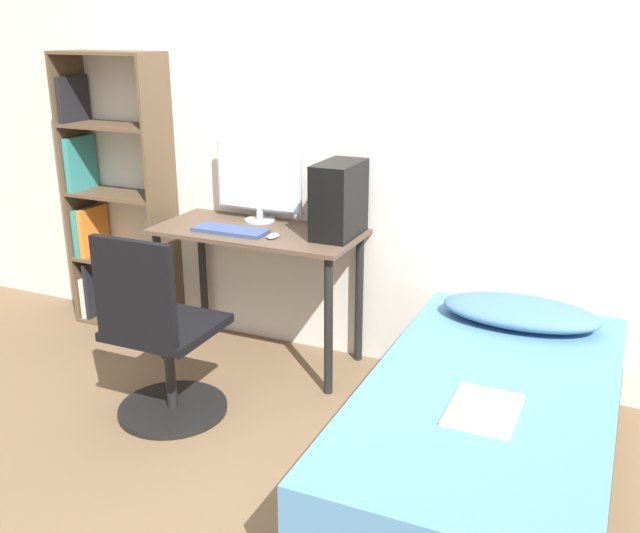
# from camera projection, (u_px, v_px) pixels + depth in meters

# --- Properties ---
(ground_plane) EXTENTS (14.00, 14.00, 0.00)m
(ground_plane) POSITION_uv_depth(u_px,v_px,m) (247.00, 492.00, 2.81)
(ground_plane) COLOR brown
(wall_back) EXTENTS (8.00, 0.05, 2.50)m
(wall_back) POSITION_uv_depth(u_px,v_px,m) (373.00, 129.00, 3.58)
(wall_back) COLOR silver
(wall_back) RESTS_ON ground_plane
(desk) EXTENTS (1.09, 0.51, 0.74)m
(desk) POSITION_uv_depth(u_px,v_px,m) (258.00, 253.00, 3.75)
(desk) COLOR brown
(desk) RESTS_ON ground_plane
(bookshelf) EXTENTS (0.63, 0.28, 1.61)m
(bookshelf) POSITION_uv_depth(u_px,v_px,m) (110.00, 202.00, 4.21)
(bookshelf) COLOR brown
(bookshelf) RESTS_ON ground_plane
(office_chair) EXTENTS (0.51, 0.51, 0.91)m
(office_chair) POSITION_uv_depth(u_px,v_px,m) (161.00, 349.00, 3.24)
(office_chair) COLOR black
(office_chair) RESTS_ON ground_plane
(bed) EXTENTS (0.93, 1.82, 0.45)m
(bed) POSITION_uv_depth(u_px,v_px,m) (486.00, 437.00, 2.78)
(bed) COLOR #4C3D2D
(bed) RESTS_ON ground_plane
(pillow) EXTENTS (0.71, 0.36, 0.11)m
(pillow) POSITION_uv_depth(u_px,v_px,m) (520.00, 312.00, 3.25)
(pillow) COLOR teal
(pillow) RESTS_ON bed
(magazine) EXTENTS (0.24, 0.32, 0.01)m
(magazine) POSITION_uv_depth(u_px,v_px,m) (484.00, 410.00, 2.52)
(magazine) COLOR silver
(magazine) RESTS_ON bed
(monitor) EXTENTS (0.50, 0.17, 0.44)m
(monitor) POSITION_uv_depth(u_px,v_px,m) (259.00, 179.00, 3.79)
(monitor) COLOR #B7B7BC
(monitor) RESTS_ON desk
(keyboard) EXTENTS (0.39, 0.14, 0.02)m
(keyboard) POSITION_uv_depth(u_px,v_px,m) (230.00, 230.00, 3.65)
(keyboard) COLOR #33477A
(keyboard) RESTS_ON desk
(pc_tower) EXTENTS (0.19, 0.34, 0.37)m
(pc_tower) POSITION_uv_depth(u_px,v_px,m) (339.00, 200.00, 3.54)
(pc_tower) COLOR black
(pc_tower) RESTS_ON desk
(mouse) EXTENTS (0.06, 0.09, 0.02)m
(mouse) POSITION_uv_depth(u_px,v_px,m) (273.00, 236.00, 3.56)
(mouse) COLOR silver
(mouse) RESTS_ON desk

